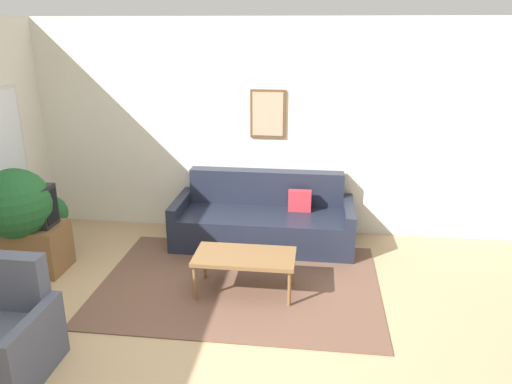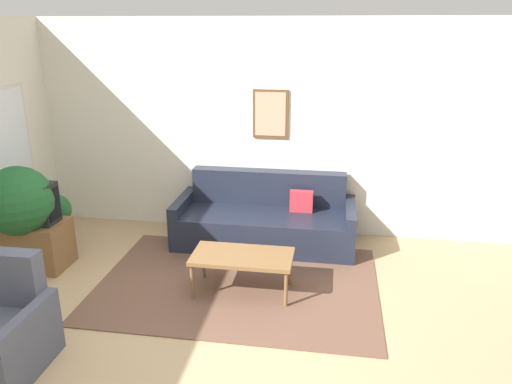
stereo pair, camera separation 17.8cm
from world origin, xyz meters
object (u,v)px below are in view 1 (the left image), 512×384
object	(u,v)px
couch	(264,221)
tv	(25,206)
potted_plant_tall	(16,206)
coffee_table	(245,258)

from	to	relation	value
couch	tv	size ratio (longest dim) A/B	3.58
potted_plant_tall	tv	bearing A→B (deg)	71.26
tv	potted_plant_tall	bearing A→B (deg)	-108.74
couch	tv	bearing A→B (deg)	-156.83
couch	tv	xyz separation A→B (m)	(-2.47, -1.06, 0.47)
couch	potted_plant_tall	world-z (taller)	potted_plant_tall
couch	potted_plant_tall	distance (m)	2.81
coffee_table	tv	xyz separation A→B (m)	(-2.41, 0.20, 0.38)
couch	coffee_table	world-z (taller)	couch
coffee_table	potted_plant_tall	size ratio (longest dim) A/B	0.85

